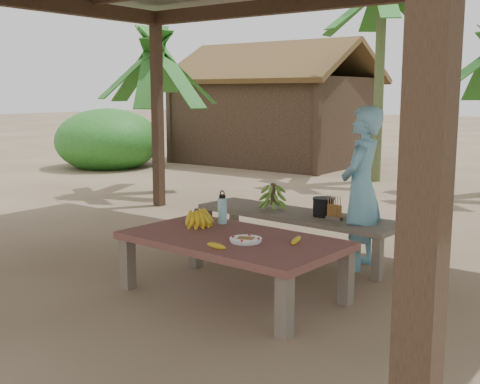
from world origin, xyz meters
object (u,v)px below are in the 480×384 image
Objects in this scene: water_flask at (222,210)px; cooking_pot at (324,207)px; woman at (361,188)px; plate at (246,240)px; bench at (297,218)px; ripe_banana_bunch at (196,216)px; work_table at (232,245)px.

water_flask is 1.14m from cooking_pot.
cooking_pot is 0.47m from woman.
plate is 1.22× the size of cooking_pot.
woman is (0.71, -0.01, 0.38)m from bench.
woman is (0.99, 1.24, 0.19)m from ripe_banana_bunch.
work_table is 1.49m from woman.
water_flask is at bearing 61.21° from ripe_banana_bunch.
ripe_banana_bunch is at bearing -114.50° from cooking_pot.
cooking_pot is (0.07, 1.40, 0.10)m from work_table.
work_table is 7.25× the size of plate.
work_table is 1.40m from cooking_pot.
water_flask reaches higher than cooking_pot.
woman reaches higher than cooking_pot.
ripe_banana_bunch reaches higher than cooking_pot.
woman is (0.87, 1.02, 0.14)m from water_flask.
bench is 1.06m from water_flask.
bench is 0.33m from cooking_pot.
cooking_pot reaches higher than work_table.
cooking_pot is (0.30, 0.02, 0.14)m from bench.
work_table is 1.40m from bench.
woman is (0.48, 1.37, 0.34)m from work_table.
ripe_banana_bunch is at bearing -118.79° from water_flask.
water_flask is (-0.16, -1.03, 0.23)m from bench.
plate is 0.84× the size of water_flask.
cooking_pot reaches higher than plate.
ripe_banana_bunch is 1.59m from woman.
work_table is 1.20× the size of woman.
cooking_pot is (0.58, 1.26, -0.05)m from ripe_banana_bunch.
cooking_pot is at bearing 65.50° from ripe_banana_bunch.
bench is at bearing 105.91° from plate.
woman reaches higher than plate.
plate is 0.73m from water_flask.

